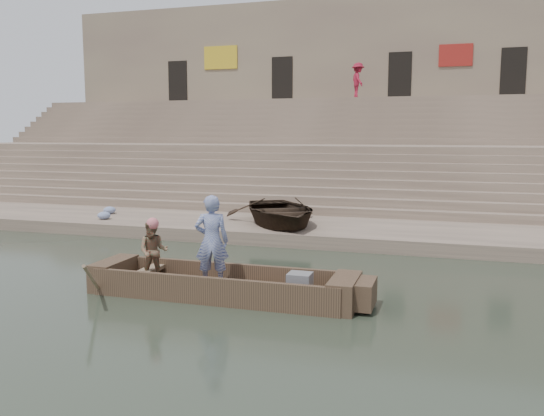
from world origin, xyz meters
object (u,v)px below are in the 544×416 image
at_px(main_rowboat, 222,291).
at_px(standing_man, 212,241).
at_px(pedestrian, 358,81).
at_px(beached_rowboat, 280,211).
at_px(rowing_man, 153,251).
at_px(television, 299,283).

distance_m(main_rowboat, standing_man, 1.08).
relative_size(main_rowboat, pedestrian, 2.62).
height_order(main_rowboat, pedestrian, pedestrian).
bearing_deg(beached_rowboat, rowing_man, -126.28).
xyz_separation_m(beached_rowboat, pedestrian, (0.31, 13.94, 5.31)).
relative_size(main_rowboat, rowing_man, 3.83).
distance_m(rowing_man, television, 3.20).
height_order(television, beached_rowboat, beached_rowboat).
bearing_deg(main_rowboat, standing_man, -161.93).
distance_m(main_rowboat, rowing_man, 1.70).
height_order(standing_man, beached_rowboat, standing_man).
relative_size(television, beached_rowboat, 0.11).
relative_size(standing_man, pedestrian, 0.99).
bearing_deg(beached_rowboat, pedestrian, 58.62).
xyz_separation_m(main_rowboat, standing_man, (-0.19, -0.06, 1.06)).
relative_size(standing_man, television, 4.13).
bearing_deg(television, rowing_man, -178.67).
xyz_separation_m(main_rowboat, television, (1.65, 0.00, 0.31)).
bearing_deg(main_rowboat, rowing_man, -177.23).
relative_size(beached_rowboat, pedestrian, 2.25).
distance_m(standing_man, beached_rowboat, 6.92).
height_order(main_rowboat, television, television).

